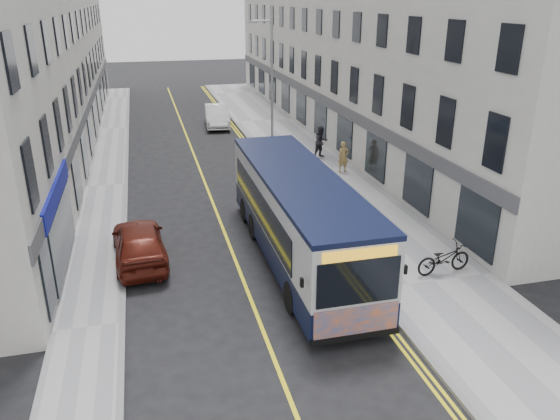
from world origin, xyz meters
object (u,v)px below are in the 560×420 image
streetlamp (271,88)px  pedestrian_far (321,142)px  city_bus (298,214)px  car_white (217,116)px  car_maroon (139,242)px  bicycle (444,258)px  pedestrian_near (343,157)px

streetlamp → pedestrian_far: (3.12, 0.22, -3.33)m
city_bus → car_white: city_bus is taller
city_bus → car_maroon: (-5.66, 1.31, -1.04)m
streetlamp → car_white: streetlamp is taller
streetlamp → car_maroon: 13.86m
city_bus → pedestrian_far: city_bus is taller
bicycle → car_maroon: bearing=64.3°
pedestrian_near → pedestrian_far: size_ratio=0.91×
pedestrian_near → pedestrian_far: bearing=90.7°
pedestrian_near → car_maroon: pedestrian_near is taller
pedestrian_far → car_maroon: (-10.69, -11.25, -0.28)m
streetlamp → pedestrian_near: streetlamp is taller
city_bus → pedestrian_far: 13.55m
city_bus → car_maroon: bearing=167.0°
pedestrian_near → car_white: 14.25m
streetlamp → city_bus: size_ratio=0.70×
city_bus → pedestrian_far: (5.03, 12.56, -0.76)m
pedestrian_far → car_maroon: size_ratio=0.41×
streetlamp → pedestrian_far: streetlamp is taller
city_bus → pedestrian_far: size_ratio=6.14×
city_bus → streetlamp: bearing=81.2°
car_white → car_maroon: (-5.92, -21.49, -0.02)m
city_bus → car_maroon: size_ratio=2.52×
pedestrian_near → car_white: pedestrian_near is taller
pedestrian_near → city_bus: bearing=-123.2°
car_maroon → city_bus: bearing=163.3°
car_maroon → streetlamp: bearing=-128.1°
streetlamp → car_white: 11.18m
streetlamp → pedestrian_far: 4.57m
pedestrian_near → car_maroon: bearing=-147.3°
city_bus → car_maroon: city_bus is taller
pedestrian_far → pedestrian_near: bearing=-105.9°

